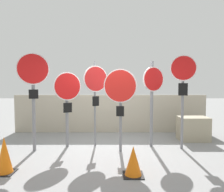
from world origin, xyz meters
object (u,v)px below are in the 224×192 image
object	(u,v)px
stop_sign_3	(121,93)
stop_sign_4	(153,91)
stop_sign_0	(34,83)
traffic_cone_1	(134,161)
storage_crate	(193,129)
stop_sign_5	(183,82)
stop_sign_1	(68,96)
stop_sign_2	(96,86)
traffic_cone_0	(5,155)

from	to	relation	value
stop_sign_3	stop_sign_4	xyz separation A→B (m)	(0.94, 0.49, 0.04)
stop_sign_3	stop_sign_4	world-z (taller)	stop_sign_4
stop_sign_0	traffic_cone_1	world-z (taller)	stop_sign_0
stop_sign_3	storage_crate	bearing A→B (deg)	39.45
stop_sign_0	stop_sign_5	world-z (taller)	stop_sign_0
stop_sign_5	storage_crate	size ratio (longest dim) A/B	2.82
stop_sign_1	stop_sign_3	size ratio (longest dim) A/B	0.97
stop_sign_1	stop_sign_4	world-z (taller)	stop_sign_4
stop_sign_2	traffic_cone_1	distance (m)	2.64
stop_sign_3	stop_sign_4	distance (m)	1.06
traffic_cone_0	traffic_cone_1	distance (m)	2.60
stop_sign_4	traffic_cone_0	xyz separation A→B (m)	(-3.33, -1.88, -1.24)
stop_sign_4	storage_crate	bearing A→B (deg)	-2.31
traffic_cone_1	storage_crate	size ratio (longest dim) A/B	0.65
stop_sign_0	traffic_cone_0	world-z (taller)	stop_sign_0
traffic_cone_0	stop_sign_3	bearing A→B (deg)	30.12
traffic_cone_0	stop_sign_2	bearing A→B (deg)	48.11
stop_sign_5	stop_sign_4	bearing A→B (deg)	173.69
stop_sign_1	traffic_cone_0	world-z (taller)	stop_sign_1
stop_sign_2	stop_sign_3	size ratio (longest dim) A/B	1.11
stop_sign_1	stop_sign_2	bearing A→B (deg)	-24.43
stop_sign_1	stop_sign_0	bearing A→B (deg)	175.38
stop_sign_1	stop_sign_2	world-z (taller)	stop_sign_2
stop_sign_1	traffic_cone_1	distance (m)	2.82
stop_sign_5	stop_sign_1	bearing A→B (deg)	-171.88
stop_sign_4	stop_sign_5	world-z (taller)	stop_sign_5
stop_sign_2	traffic_cone_0	bearing A→B (deg)	-162.92
stop_sign_3	traffic_cone_0	xyz separation A→B (m)	(-2.39, -1.39, -1.19)
stop_sign_3	traffic_cone_1	distance (m)	1.98
traffic_cone_1	traffic_cone_0	bearing A→B (deg)	177.56
stop_sign_1	stop_sign_5	bearing A→B (deg)	-33.74
storage_crate	stop_sign_2	bearing A→B (deg)	-167.91
stop_sign_2	stop_sign_4	xyz separation A→B (m)	(1.63, -0.02, -0.15)
stop_sign_1	storage_crate	bearing A→B (deg)	-19.47
stop_sign_1	stop_sign_5	distance (m)	3.23
stop_sign_3	traffic_cone_1	xyz separation A→B (m)	(0.20, -1.50, -1.27)
stop_sign_2	stop_sign_5	distance (m)	2.42
stop_sign_0	traffic_cone_0	size ratio (longest dim) A/B	3.50
stop_sign_0	traffic_cone_1	xyz separation A→B (m)	(2.50, -1.54, -1.54)
stop_sign_3	storage_crate	distance (m)	2.90
stop_sign_3	stop_sign_4	size ratio (longest dim) A/B	0.90
stop_sign_1	stop_sign_5	size ratio (longest dim) A/B	0.83
stop_sign_0	stop_sign_2	bearing A→B (deg)	-6.57
stop_sign_1	traffic_cone_1	xyz separation A→B (m)	(1.68, -1.93, -1.17)
traffic_cone_0	storage_crate	xyz separation A→B (m)	(4.77, 2.56, 0.00)
stop_sign_1	traffic_cone_0	bearing A→B (deg)	-146.93
stop_sign_2	traffic_cone_1	size ratio (longest dim) A/B	4.13
traffic_cone_1	storage_crate	xyz separation A→B (m)	(2.17, 2.67, 0.08)
traffic_cone_0	storage_crate	bearing A→B (deg)	28.22
stop_sign_3	traffic_cone_0	distance (m)	3.01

